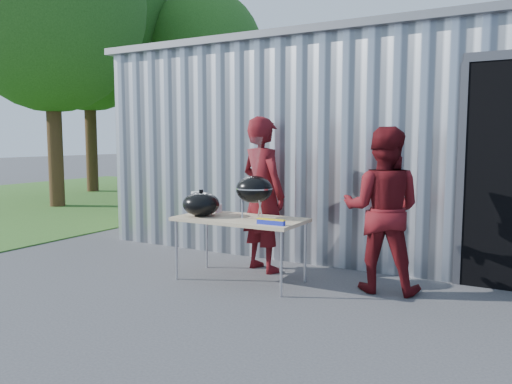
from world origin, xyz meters
The scene contains 14 objects.
ground centered at (0.00, 0.00, 0.00)m, with size 80.00×80.00×0.00m, color #3E3E40.
building centered at (0.92, 4.59, 1.54)m, with size 8.20×6.20×3.10m.
grass_patch centered at (-9.00, 6.00, 0.01)m, with size 10.00×12.00×0.02m, color #2D591E.
tree_left centered at (-7.50, 4.00, 4.93)m, with size 4.57×4.57×7.56m.
tree_mid centered at (-9.50, 7.00, 5.43)m, with size 5.03×5.03×8.33m.
tree_far centered at (-6.50, 9.00, 4.14)m, with size 3.84×3.84×6.36m.
folding_table centered at (-0.19, 0.59, 0.71)m, with size 1.50×0.75×0.75m.
kettle_grill centered at (-0.03, 0.65, 1.17)m, with size 0.43×0.43×0.93m.
grill_lid centered at (-0.66, 0.49, 0.89)m, with size 0.44×0.44×0.32m.
paper_towels centered at (-0.77, 0.54, 0.89)m, with size 0.12×0.12×0.28m, color white.
white_tub centered at (-0.74, 0.82, 0.80)m, with size 0.20×0.15×0.10m, color white.
foil_box centered at (0.35, 0.34, 0.78)m, with size 0.32×0.06×0.06m.
person_cook centered at (-0.19, 1.15, 0.97)m, with size 0.71×0.46×1.94m, color #590F13.
person_bystander centered at (1.36, 1.03, 0.90)m, with size 0.87×0.68×1.79m, color #590F13.
Camera 1 is at (2.76, -4.33, 1.65)m, focal length 35.00 mm.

